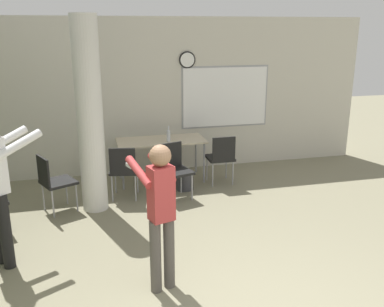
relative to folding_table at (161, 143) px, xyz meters
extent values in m
cube|color=beige|center=(0.07, 0.64, 0.71)|extent=(8.00, 0.12, 2.80)
cylinder|color=black|center=(0.61, 0.57, 1.36)|extent=(0.30, 0.03, 0.30)
cylinder|color=white|center=(0.61, 0.55, 1.36)|extent=(0.25, 0.01, 0.25)
cube|color=#99999E|center=(1.34, 0.58, 0.66)|extent=(1.69, 0.01, 1.16)
cube|color=white|center=(1.34, 0.57, 0.66)|extent=(1.63, 0.02, 1.10)
cylinder|color=silver|center=(-1.18, -0.96, 0.71)|extent=(0.37, 0.37, 2.80)
cube|color=beige|center=(0.00, 0.00, 0.04)|extent=(1.52, 0.69, 0.03)
cylinder|color=gray|center=(-0.70, -0.29, -0.33)|extent=(0.04, 0.04, 0.71)
cylinder|color=gray|center=(0.70, -0.29, -0.33)|extent=(0.04, 0.04, 0.71)
cylinder|color=gray|center=(-0.70, 0.29, -0.33)|extent=(0.04, 0.04, 0.71)
cylinder|color=gray|center=(0.70, 0.29, -0.33)|extent=(0.04, 0.04, 0.71)
cylinder|color=silver|center=(0.11, -0.13, 0.15)|extent=(0.06, 0.06, 0.19)
cylinder|color=silver|center=(0.11, -0.13, 0.28)|extent=(0.03, 0.03, 0.08)
cylinder|color=#38383D|center=(0.29, -0.52, -0.53)|extent=(0.30, 0.30, 0.31)
cube|color=black|center=(0.08, -0.89, -0.24)|extent=(0.54, 0.54, 0.04)
cube|color=black|center=(0.03, -0.69, -0.02)|extent=(0.39, 0.14, 0.40)
cylinder|color=#99999E|center=(-0.04, -1.11, -0.47)|extent=(0.02, 0.02, 0.43)
cylinder|color=#99999E|center=(0.30, -1.02, -0.47)|extent=(0.02, 0.02, 0.43)
cylinder|color=#99999E|center=(-0.14, -0.77, -0.47)|extent=(0.02, 0.02, 0.43)
cylinder|color=#99999E|center=(0.21, -0.67, -0.47)|extent=(0.02, 0.02, 0.43)
cylinder|color=#99999E|center=(-2.31, -1.57, -0.47)|extent=(0.02, 0.02, 0.43)
cylinder|color=#99999E|center=(-2.44, -1.23, -0.47)|extent=(0.02, 0.02, 0.43)
cube|color=black|center=(0.96, -0.35, -0.24)|extent=(0.44, 0.44, 0.04)
cube|color=black|center=(0.96, -0.56, -0.02)|extent=(0.40, 0.03, 0.40)
cylinder|color=#99999E|center=(1.14, -0.17, -0.47)|extent=(0.02, 0.02, 0.43)
cylinder|color=#99999E|center=(0.78, -0.17, -0.47)|extent=(0.02, 0.02, 0.43)
cylinder|color=#99999E|center=(1.14, -0.53, -0.47)|extent=(0.02, 0.02, 0.43)
cylinder|color=#99999E|center=(0.78, -0.53, -0.47)|extent=(0.02, 0.02, 0.43)
cube|color=black|center=(-0.70, -0.62, -0.24)|extent=(0.52, 0.52, 0.04)
cube|color=black|center=(-0.74, -0.82, -0.02)|extent=(0.39, 0.11, 0.40)
cylinder|color=#99999E|center=(-0.48, -0.49, -0.47)|extent=(0.02, 0.02, 0.43)
cylinder|color=#99999E|center=(-0.84, -0.41, -0.47)|extent=(0.02, 0.02, 0.43)
cylinder|color=#99999E|center=(-0.56, -0.84, -0.47)|extent=(0.02, 0.02, 0.43)
cylinder|color=#99999E|center=(-0.91, -0.76, -0.47)|extent=(0.02, 0.02, 0.43)
cube|color=black|center=(-1.68, -0.93, -0.24)|extent=(0.59, 0.59, 0.04)
cube|color=black|center=(-1.87, -1.02, -0.02)|extent=(0.20, 0.37, 0.40)
cylinder|color=#99999E|center=(-1.44, -1.02, -0.47)|extent=(0.02, 0.02, 0.43)
cylinder|color=#99999E|center=(-1.60, -0.69, -0.47)|extent=(0.02, 0.02, 0.43)
cylinder|color=#99999E|center=(-1.77, -1.17, -0.47)|extent=(0.02, 0.02, 0.43)
cylinder|color=#99999E|center=(-1.92, -0.85, -0.47)|extent=(0.02, 0.02, 0.43)
cylinder|color=#514C47|center=(-0.49, -3.21, -0.30)|extent=(0.11, 0.11, 0.79)
cylinder|color=#514C47|center=(-0.64, -3.26, -0.30)|extent=(0.11, 0.11, 0.79)
cube|color=#B23838|center=(-0.56, -3.24, 0.38)|extent=(0.27, 0.24, 0.56)
sphere|color=#997051|center=(-0.56, -3.24, 0.76)|extent=(0.21, 0.21, 0.21)
cylinder|color=#B23838|center=(-0.51, -2.99, 0.56)|extent=(0.23, 0.50, 0.22)
cylinder|color=#B23838|center=(-0.75, -3.06, 0.56)|extent=(0.23, 0.50, 0.22)
cube|color=white|center=(-0.82, -2.85, 0.56)|extent=(0.07, 0.13, 0.04)
cylinder|color=black|center=(-2.18, -2.41, -0.25)|extent=(0.13, 0.13, 0.88)
cylinder|color=white|center=(-1.95, -2.29, 0.71)|extent=(0.49, 0.42, 0.25)
cylinder|color=white|center=(-2.13, -2.07, 0.71)|extent=(0.49, 0.42, 0.25)
camera|label=1|loc=(-1.20, -7.07, 1.94)|focal=40.00mm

